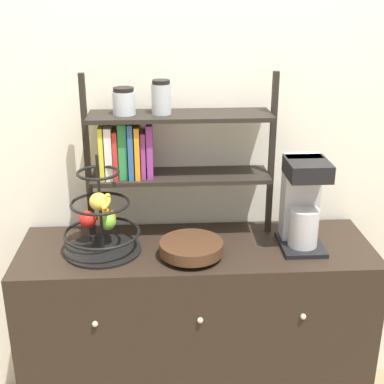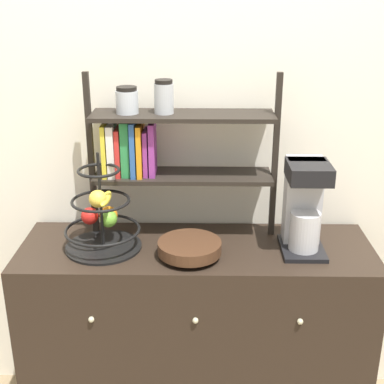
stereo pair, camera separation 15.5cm
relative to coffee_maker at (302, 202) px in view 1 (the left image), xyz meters
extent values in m
cube|color=silver|center=(-0.44, 0.28, 0.22)|extent=(7.00, 0.05, 2.60)
cube|color=black|center=(-0.44, 0.00, -0.64)|extent=(1.48, 0.48, 0.89)
sphere|color=#B2AD8C|center=(-0.84, -0.24, -0.39)|extent=(0.02, 0.02, 0.02)
sphere|color=#B2AD8C|center=(-0.44, -0.24, -0.39)|extent=(0.02, 0.02, 0.02)
sphere|color=#B2AD8C|center=(-0.03, -0.24, -0.39)|extent=(0.02, 0.02, 0.02)
cube|color=black|center=(0.00, -0.02, -0.18)|extent=(0.17, 0.23, 0.02)
cube|color=#B7B7BC|center=(0.00, 0.04, 0.01)|extent=(0.15, 0.09, 0.36)
cylinder|color=#B7B7BC|center=(0.00, -0.04, -0.09)|extent=(0.12, 0.12, 0.16)
cube|color=black|center=(0.00, -0.04, 0.15)|extent=(0.16, 0.18, 0.07)
cylinder|color=black|center=(-0.82, -0.02, -0.19)|extent=(0.32, 0.32, 0.01)
cylinder|color=black|center=(-0.82, -0.02, 0.02)|extent=(0.01, 0.01, 0.40)
torus|color=black|center=(-0.82, -0.02, -0.11)|extent=(0.31, 0.31, 0.01)
torus|color=black|center=(-0.82, -0.02, 0.02)|extent=(0.24, 0.24, 0.01)
torus|color=black|center=(-0.82, -0.02, 0.15)|extent=(0.17, 0.17, 0.01)
sphere|color=red|center=(-0.88, 0.04, -0.07)|extent=(0.07, 0.07, 0.07)
sphere|color=#6BAD33|center=(-0.80, 0.02, -0.07)|extent=(0.07, 0.07, 0.07)
sphere|color=orange|center=(-0.80, 0.05, -0.07)|extent=(0.08, 0.08, 0.08)
ellipsoid|color=yellow|center=(-0.79, -0.05, 0.04)|extent=(0.04, 0.15, 0.04)
sphere|color=gold|center=(-0.82, -0.08, 0.05)|extent=(0.07, 0.07, 0.07)
cylinder|color=#422819|center=(-0.46, -0.09, -0.18)|extent=(0.14, 0.14, 0.02)
cylinder|color=#422819|center=(-0.46, -0.09, -0.15)|extent=(0.26, 0.26, 0.05)
cube|color=black|center=(-0.88, 0.14, 0.16)|extent=(0.02, 0.02, 0.70)
cube|color=black|center=(-0.11, 0.14, 0.16)|extent=(0.02, 0.02, 0.70)
cube|color=black|center=(-0.49, 0.14, 0.07)|extent=(0.75, 0.20, 0.02)
cube|color=black|center=(-0.49, 0.14, 0.33)|extent=(0.75, 0.20, 0.02)
cube|color=yellow|center=(-0.81, 0.14, 0.19)|extent=(0.02, 0.16, 0.22)
cube|color=white|center=(-0.79, 0.14, 0.19)|extent=(0.03, 0.16, 0.22)
cube|color=red|center=(-0.76, 0.14, 0.18)|extent=(0.02, 0.14, 0.20)
cube|color=#2D8C47|center=(-0.73, 0.14, 0.20)|extent=(0.03, 0.13, 0.23)
cube|color=#2D599E|center=(-0.70, 0.14, 0.20)|extent=(0.02, 0.16, 0.23)
cube|color=orange|center=(-0.67, 0.14, 0.19)|extent=(0.02, 0.16, 0.22)
cube|color=#8C338C|center=(-0.65, 0.14, 0.18)|extent=(0.02, 0.12, 0.19)
cube|color=#8C338C|center=(-0.62, 0.14, 0.20)|extent=(0.02, 0.13, 0.22)
cylinder|color=silver|center=(-0.72, 0.14, 0.39)|extent=(0.09, 0.09, 0.09)
cylinder|color=black|center=(-0.72, 0.14, 0.44)|extent=(0.08, 0.08, 0.02)
cylinder|color=#ADB2B7|center=(-0.57, 0.14, 0.40)|extent=(0.08, 0.08, 0.12)
cylinder|color=black|center=(-0.57, 0.14, 0.47)|extent=(0.07, 0.07, 0.02)
camera|label=1|loc=(-0.58, -2.00, 0.83)|focal=50.00mm
camera|label=2|loc=(-0.42, -2.00, 0.83)|focal=50.00mm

